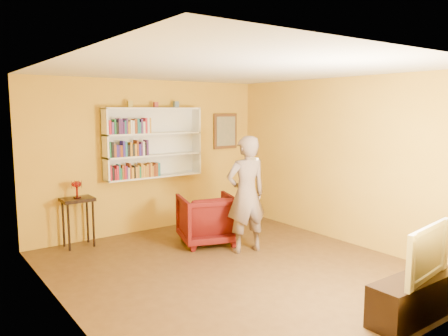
# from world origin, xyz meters

# --- Properties ---
(room_shell) EXTENTS (5.30, 5.80, 2.88)m
(room_shell) POSITION_xyz_m (0.00, 0.00, 1.02)
(room_shell) COLOR #493117
(room_shell) RESTS_ON ground
(bookshelf) EXTENTS (1.80, 0.29, 1.23)m
(bookshelf) POSITION_xyz_m (0.00, 2.41, 1.59)
(bookshelf) COLOR white
(bookshelf) RESTS_ON room_shell
(books_row_lower) EXTENTS (0.92, 0.19, 0.26)m
(books_row_lower) POSITION_xyz_m (-0.40, 2.30, 1.13)
(books_row_lower) COLOR #A91A2C
(books_row_lower) RESTS_ON bookshelf
(books_row_middle) EXTENTS (0.70, 0.19, 0.27)m
(books_row_middle) POSITION_xyz_m (-0.51, 2.30, 1.51)
(books_row_middle) COLOR #186D3B
(books_row_middle) RESTS_ON bookshelf
(books_row_upper) EXTENTS (0.76, 0.19, 0.26)m
(books_row_upper) POSITION_xyz_m (-0.47, 2.30, 1.89)
(books_row_upper) COLOR #A91A2C
(books_row_upper) RESTS_ON bookshelf
(ornament_left) EXTENTS (0.08, 0.08, 0.11)m
(ornament_left) POSITION_xyz_m (-0.43, 2.35, 2.27)
(ornament_left) COLOR #A89130
(ornament_left) RESTS_ON bookshelf
(ornament_centre) EXTENTS (0.07, 0.07, 0.10)m
(ornament_centre) POSITION_xyz_m (0.06, 2.35, 2.26)
(ornament_centre) COLOR #963532
(ornament_centre) RESTS_ON bookshelf
(ornament_right) EXTENTS (0.08, 0.08, 0.11)m
(ornament_right) POSITION_xyz_m (0.46, 2.35, 2.27)
(ornament_right) COLOR slate
(ornament_right) RESTS_ON bookshelf
(framed_painting) EXTENTS (0.55, 0.05, 0.70)m
(framed_painting) POSITION_xyz_m (1.65, 2.46, 1.75)
(framed_painting) COLOR #533117
(framed_painting) RESTS_ON room_shell
(console_table) EXTENTS (0.49, 0.37, 0.79)m
(console_table) POSITION_xyz_m (-1.41, 2.25, 0.66)
(console_table) COLOR black
(console_table) RESTS_ON ground
(ruby_lustre) EXTENTS (0.17, 0.17, 0.27)m
(ruby_lustre) POSITION_xyz_m (-1.41, 2.25, 0.99)
(ruby_lustre) COLOR maroon
(ruby_lustre) RESTS_ON console_table
(armchair) EXTENTS (1.09, 1.11, 0.81)m
(armchair) POSITION_xyz_m (0.35, 1.20, 0.40)
(armchair) COLOR #3E0406
(armchair) RESTS_ON ground
(person) EXTENTS (0.72, 0.55, 1.79)m
(person) POSITION_xyz_m (0.60, 0.49, 0.90)
(person) COLOR brown
(person) RESTS_ON ground
(game_remote) EXTENTS (0.04, 0.15, 0.04)m
(game_remote) POSITION_xyz_m (0.48, 0.17, 1.48)
(game_remote) COLOR white
(game_remote) RESTS_ON person
(tv_cabinet) EXTENTS (1.25, 0.37, 0.44)m
(tv_cabinet) POSITION_xyz_m (0.68, -2.25, 0.22)
(tv_cabinet) COLOR black
(tv_cabinet) RESTS_ON ground
(television) EXTENTS (1.00, 0.28, 0.57)m
(television) POSITION_xyz_m (0.68, -2.25, 0.73)
(television) COLOR black
(television) RESTS_ON tv_cabinet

